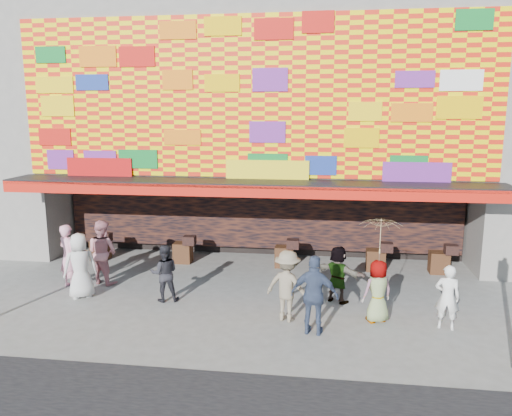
{
  "coord_description": "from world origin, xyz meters",
  "views": [
    {
      "loc": [
        2.24,
        -11.49,
        5.14
      ],
      "look_at": [
        0.4,
        2.0,
        2.49
      ],
      "focal_mm": 35.0,
      "sensor_mm": 36.0,
      "label": 1
    }
  ],
  "objects_px": {
    "ped_a": "(80,266)",
    "parasol": "(380,237)",
    "ped_d": "(288,286)",
    "ped_e": "(315,295)",
    "ped_g": "(378,291)",
    "ped_c": "(164,273)",
    "ped_f": "(338,274)",
    "ped_h": "(447,297)",
    "ped_b": "(68,256)",
    "ped_i": "(102,252)"
  },
  "relations": [
    {
      "from": "ped_i",
      "to": "ped_e",
      "type": "bearing_deg",
      "value": 176.43
    },
    {
      "from": "ped_a",
      "to": "ped_e",
      "type": "height_order",
      "value": "ped_e"
    },
    {
      "from": "ped_c",
      "to": "ped_f",
      "type": "distance_m",
      "value": 4.73
    },
    {
      "from": "parasol",
      "to": "ped_g",
      "type": "bearing_deg",
      "value": 90.0
    },
    {
      "from": "ped_d",
      "to": "parasol",
      "type": "xyz_separation_m",
      "value": [
        2.21,
        0.22,
        1.27
      ]
    },
    {
      "from": "ped_b",
      "to": "ped_i",
      "type": "relative_size",
      "value": 0.98
    },
    {
      "from": "ped_f",
      "to": "ped_c",
      "type": "bearing_deg",
      "value": 36.96
    },
    {
      "from": "ped_c",
      "to": "ped_h",
      "type": "height_order",
      "value": "ped_c"
    },
    {
      "from": "ped_e",
      "to": "ped_a",
      "type": "bearing_deg",
      "value": -3.13
    },
    {
      "from": "ped_f",
      "to": "ped_h",
      "type": "xyz_separation_m",
      "value": [
        2.54,
        -1.37,
        0.0
      ]
    },
    {
      "from": "ped_d",
      "to": "ped_i",
      "type": "distance_m",
      "value": 6.08
    },
    {
      "from": "ped_g",
      "to": "parasol",
      "type": "height_order",
      "value": "parasol"
    },
    {
      "from": "ped_f",
      "to": "ped_g",
      "type": "height_order",
      "value": "ped_f"
    },
    {
      "from": "ped_e",
      "to": "ped_h",
      "type": "distance_m",
      "value": 3.22
    },
    {
      "from": "ped_a",
      "to": "ped_e",
      "type": "relative_size",
      "value": 0.97
    },
    {
      "from": "ped_h",
      "to": "ped_d",
      "type": "bearing_deg",
      "value": 11.51
    },
    {
      "from": "ped_e",
      "to": "ped_g",
      "type": "relative_size",
      "value": 1.21
    },
    {
      "from": "ped_a",
      "to": "ped_g",
      "type": "distance_m",
      "value": 8.05
    },
    {
      "from": "ped_f",
      "to": "ped_h",
      "type": "bearing_deg",
      "value": -178.11
    },
    {
      "from": "ped_b",
      "to": "parasol",
      "type": "relative_size",
      "value": 1.01
    },
    {
      "from": "ped_c",
      "to": "ped_i",
      "type": "relative_size",
      "value": 0.82
    },
    {
      "from": "ped_a",
      "to": "ped_d",
      "type": "height_order",
      "value": "ped_a"
    },
    {
      "from": "ped_g",
      "to": "parasol",
      "type": "xyz_separation_m",
      "value": [
        0.0,
        -0.0,
        1.38
      ]
    },
    {
      "from": "ped_g",
      "to": "ped_h",
      "type": "height_order",
      "value": "ped_h"
    },
    {
      "from": "ped_a",
      "to": "ped_b",
      "type": "xyz_separation_m",
      "value": [
        -0.75,
        0.75,
        0.02
      ]
    },
    {
      "from": "ped_c",
      "to": "ped_g",
      "type": "bearing_deg",
      "value": 157.78
    },
    {
      "from": "ped_i",
      "to": "parasol",
      "type": "relative_size",
      "value": 1.03
    },
    {
      "from": "ped_d",
      "to": "ped_i",
      "type": "relative_size",
      "value": 0.92
    },
    {
      "from": "ped_a",
      "to": "ped_b",
      "type": "bearing_deg",
      "value": -80.01
    },
    {
      "from": "ped_d",
      "to": "ped_e",
      "type": "distance_m",
      "value": 0.97
    },
    {
      "from": "ped_a",
      "to": "parasol",
      "type": "bearing_deg",
      "value": 141.09
    },
    {
      "from": "ped_c",
      "to": "ped_d",
      "type": "height_order",
      "value": "ped_d"
    },
    {
      "from": "ped_h",
      "to": "ped_a",
      "type": "bearing_deg",
      "value": 6.62
    },
    {
      "from": "parasol",
      "to": "ped_h",
      "type": "bearing_deg",
      "value": -6.89
    },
    {
      "from": "ped_c",
      "to": "ped_f",
      "type": "relative_size",
      "value": 1.01
    },
    {
      "from": "ped_b",
      "to": "ped_h",
      "type": "distance_m",
      "value": 10.5
    },
    {
      "from": "ped_b",
      "to": "ped_e",
      "type": "distance_m",
      "value": 7.59
    },
    {
      "from": "ped_d",
      "to": "ped_i",
      "type": "bearing_deg",
      "value": 2.25
    },
    {
      "from": "ped_i",
      "to": "ped_h",
      "type": "bearing_deg",
      "value": -172.46
    },
    {
      "from": "ped_g",
      "to": "ped_i",
      "type": "distance_m",
      "value": 8.14
    },
    {
      "from": "ped_a",
      "to": "ped_d",
      "type": "bearing_deg",
      "value": 137.43
    },
    {
      "from": "ped_c",
      "to": "ped_h",
      "type": "xyz_separation_m",
      "value": [
        7.24,
        -0.82,
        -0.0
      ]
    },
    {
      "from": "ped_a",
      "to": "ped_i",
      "type": "bearing_deg",
      "value": -129.17
    },
    {
      "from": "ped_c",
      "to": "ped_f",
      "type": "xyz_separation_m",
      "value": [
        4.7,
        0.55,
        -0.0
      ]
    },
    {
      "from": "ped_f",
      "to": "ped_g",
      "type": "xyz_separation_m",
      "value": [
        0.94,
        -1.18,
        -0.0
      ]
    },
    {
      "from": "ped_a",
      "to": "ped_h",
      "type": "height_order",
      "value": "ped_a"
    },
    {
      "from": "ped_b",
      "to": "ped_i",
      "type": "distance_m",
      "value": 0.97
    },
    {
      "from": "parasol",
      "to": "ped_c",
      "type": "bearing_deg",
      "value": 173.63
    },
    {
      "from": "ped_d",
      "to": "ped_f",
      "type": "distance_m",
      "value": 1.89
    },
    {
      "from": "ped_c",
      "to": "ped_f",
      "type": "height_order",
      "value": "ped_c"
    }
  ]
}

